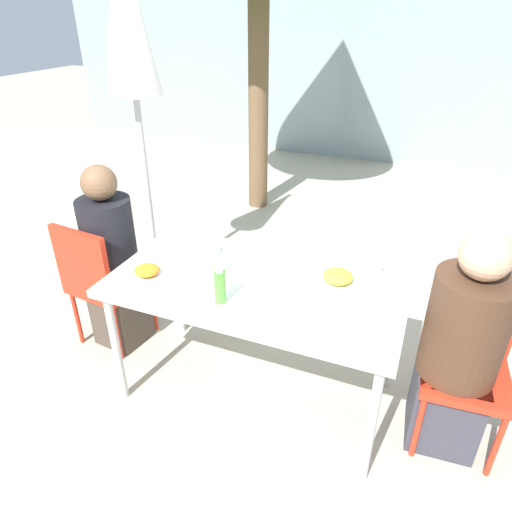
# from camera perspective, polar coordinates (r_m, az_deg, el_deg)

# --- Properties ---
(ground_plane) EXTENTS (24.00, 24.00, 0.00)m
(ground_plane) POSITION_cam_1_polar(r_m,az_deg,el_deg) (2.75, 0.00, -16.35)
(ground_plane) COLOR #B2A893
(building_facade) EXTENTS (10.00, 0.20, 3.00)m
(building_facade) POSITION_cam_1_polar(r_m,az_deg,el_deg) (6.61, 17.36, 23.97)
(building_facade) COLOR #89999E
(building_facade) RESTS_ON ground
(dining_table) EXTENTS (1.47, 0.77, 0.73)m
(dining_table) POSITION_cam_1_polar(r_m,az_deg,el_deg) (2.31, 0.00, -4.54)
(dining_table) COLOR white
(dining_table) RESTS_ON ground
(chair_left) EXTENTS (0.44, 0.44, 0.86)m
(chair_left) POSITION_cam_1_polar(r_m,az_deg,el_deg) (2.93, -19.01, -2.59)
(chair_left) COLOR red
(chair_left) RESTS_ON ground
(person_left) EXTENTS (0.31, 0.31, 1.19)m
(person_left) POSITION_cam_1_polar(r_m,az_deg,el_deg) (2.90, -17.42, -0.97)
(person_left) COLOR #473D33
(person_left) RESTS_ON ground
(chair_right) EXTENTS (0.43, 0.43, 0.86)m
(chair_right) POSITION_cam_1_polar(r_m,az_deg,el_deg) (2.44, 24.87, -10.83)
(chair_right) COLOR red
(chair_right) RESTS_ON ground
(person_right) EXTENTS (0.35, 0.35, 1.17)m
(person_right) POSITION_cam_1_polar(r_m,az_deg,el_deg) (2.34, 24.04, -10.94)
(person_right) COLOR #383842
(person_right) RESTS_ON ground
(closed_umbrella) EXTENTS (0.36, 0.36, 2.44)m
(closed_umbrella) POSITION_cam_1_polar(r_m,az_deg,el_deg) (3.17, -15.77, 25.74)
(closed_umbrella) COLOR #333333
(closed_umbrella) RESTS_ON ground
(plate_0) EXTENTS (0.27, 0.27, 0.07)m
(plate_0) POSITION_cam_1_polar(r_m,az_deg,el_deg) (2.29, 10.16, -2.85)
(plate_0) COLOR white
(plate_0) RESTS_ON dining_table
(plate_1) EXTENTS (0.23, 0.23, 0.06)m
(plate_1) POSITION_cam_1_polar(r_m,az_deg,el_deg) (2.38, -13.44, -2.06)
(plate_1) COLOR white
(plate_1) RESTS_ON dining_table
(bottle) EXTENTS (0.06, 0.06, 0.18)m
(bottle) POSITION_cam_1_polar(r_m,az_deg,el_deg) (2.10, -4.53, -3.72)
(bottle) COLOR #51A338
(bottle) RESTS_ON dining_table
(drinking_cup) EXTENTS (0.08, 0.08, 0.08)m
(drinking_cup) POSITION_cam_1_polar(r_m,az_deg,el_deg) (2.42, 14.53, -1.16)
(drinking_cup) COLOR silver
(drinking_cup) RESTS_ON dining_table
(salad_bowl) EXTENTS (0.16, 0.16, 0.05)m
(salad_bowl) POSITION_cam_1_polar(r_m,az_deg,el_deg) (2.53, -6.41, 0.75)
(salad_bowl) COLOR white
(salad_bowl) RESTS_ON dining_table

